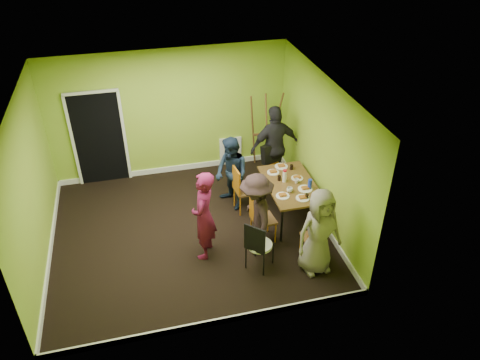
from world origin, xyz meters
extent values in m
plane|color=black|center=(0.00, 0.00, 0.00)|extent=(5.00, 5.00, 0.00)
cube|color=#92B32E|center=(0.00, 2.25, 1.40)|extent=(5.00, 0.04, 2.80)
cube|color=#92B32E|center=(0.00, -2.25, 1.40)|extent=(5.00, 0.04, 2.80)
cube|color=#92B32E|center=(-2.50, 0.00, 1.40)|extent=(0.04, 4.50, 2.80)
cube|color=#92B32E|center=(2.50, 0.00, 1.40)|extent=(0.04, 4.50, 2.80)
cube|color=white|center=(0.00, 0.00, 2.80)|extent=(5.00, 4.50, 0.04)
cube|color=black|center=(-1.50, 2.22, 1.02)|extent=(1.00, 0.05, 2.04)
cube|color=white|center=(1.30, 2.22, 0.40)|extent=(0.50, 0.04, 0.55)
cylinder|color=black|center=(1.57, -0.66, 0.35)|extent=(0.04, 0.04, 0.71)
cylinder|color=black|center=(2.35, -0.66, 0.35)|extent=(0.04, 0.04, 0.71)
cylinder|color=black|center=(1.57, 0.72, 0.35)|extent=(0.04, 0.04, 0.71)
cylinder|color=black|center=(2.35, 0.72, 0.35)|extent=(0.04, 0.04, 0.71)
cube|color=brown|center=(1.96, 0.03, 0.73)|extent=(0.90, 1.50, 0.04)
cylinder|color=orange|center=(1.00, 0.60, 0.23)|extent=(0.03, 0.03, 0.45)
cylinder|color=orange|center=(1.04, 0.26, 0.23)|extent=(0.03, 0.03, 0.45)
cylinder|color=orange|center=(1.34, 0.64, 0.23)|extent=(0.03, 0.03, 0.45)
cylinder|color=orange|center=(1.38, 0.30, 0.23)|extent=(0.03, 0.03, 0.45)
cube|color=brown|center=(1.19, 0.45, 0.45)|extent=(0.44, 0.44, 0.04)
cube|color=orange|center=(1.00, 0.43, 0.73)|extent=(0.07, 0.38, 0.50)
cylinder|color=orange|center=(1.08, -0.37, 0.22)|extent=(0.03, 0.03, 0.45)
cylinder|color=orange|center=(1.12, -0.71, 0.22)|extent=(0.03, 0.03, 0.45)
cylinder|color=orange|center=(1.42, -0.33, 0.22)|extent=(0.03, 0.03, 0.45)
cylinder|color=orange|center=(1.46, -0.67, 0.22)|extent=(0.03, 0.03, 0.45)
cube|color=brown|center=(1.27, -0.52, 0.45)|extent=(0.44, 0.44, 0.04)
cube|color=orange|center=(1.08, -0.54, 0.72)|extent=(0.07, 0.38, 0.50)
cylinder|color=orange|center=(2.07, 1.12, 0.23)|extent=(0.03, 0.03, 0.45)
cylinder|color=orange|center=(1.76, 0.99, 0.23)|extent=(0.03, 0.03, 0.45)
cylinder|color=orange|center=(2.20, 0.80, 0.23)|extent=(0.03, 0.03, 0.45)
cylinder|color=orange|center=(1.88, 0.67, 0.23)|extent=(0.03, 0.03, 0.45)
cube|color=brown|center=(1.98, 0.90, 0.45)|extent=(0.52, 0.52, 0.04)
cube|color=orange|center=(1.91, 1.07, 0.72)|extent=(0.36, 0.17, 0.50)
cylinder|color=orange|center=(1.81, -1.31, 0.20)|extent=(0.02, 0.02, 0.40)
cylinder|color=orange|center=(2.12, -1.31, 0.20)|extent=(0.02, 0.02, 0.40)
cylinder|color=orange|center=(1.81, -1.00, 0.20)|extent=(0.02, 0.02, 0.40)
cylinder|color=orange|center=(2.12, -1.00, 0.20)|extent=(0.02, 0.02, 0.40)
cube|color=brown|center=(1.97, -1.15, 0.40)|extent=(0.36, 0.36, 0.04)
cube|color=orange|center=(1.97, -1.32, 0.65)|extent=(0.34, 0.03, 0.45)
cylinder|color=black|center=(0.77, -1.18, 0.22)|extent=(0.03, 0.03, 0.45)
cylinder|color=black|center=(1.01, -1.42, 0.22)|extent=(0.03, 0.03, 0.45)
cylinder|color=black|center=(1.01, -0.94, 0.22)|extent=(0.03, 0.03, 0.45)
cylinder|color=black|center=(1.25, -1.17, 0.22)|extent=(0.03, 0.03, 0.45)
cylinder|color=white|center=(1.01, -1.18, 0.46)|extent=(0.42, 0.42, 0.05)
cube|color=black|center=(0.88, -1.31, 0.72)|extent=(0.29, 0.29, 0.50)
cylinder|color=brown|center=(1.75, 1.94, 0.92)|extent=(0.26, 0.43, 1.85)
cylinder|color=brown|center=(2.22, 1.94, 0.92)|extent=(0.26, 0.43, 1.85)
cylinder|color=brown|center=(1.99, 1.67, 0.92)|extent=(0.04, 0.42, 1.80)
cube|color=brown|center=(1.99, 1.89, 0.86)|extent=(0.50, 0.04, 0.04)
cylinder|color=white|center=(1.76, 0.49, 0.76)|extent=(0.24, 0.24, 0.01)
cylinder|color=white|center=(1.68, -0.32, 0.76)|extent=(0.25, 0.25, 0.01)
cylinder|color=white|center=(1.98, 0.66, 0.76)|extent=(0.26, 0.26, 0.01)
cylinder|color=white|center=(2.01, -0.47, 0.76)|extent=(0.25, 0.25, 0.01)
cylinder|color=white|center=(2.14, 0.18, 0.76)|extent=(0.23, 0.23, 0.01)
cylinder|color=white|center=(2.16, -0.21, 0.76)|extent=(0.27, 0.27, 0.01)
cylinder|color=white|center=(1.87, 0.13, 0.86)|extent=(0.08, 0.08, 0.23)
cylinder|color=#1933C0|center=(2.24, -0.21, 0.85)|extent=(0.07, 0.07, 0.20)
cylinder|color=orange|center=(1.90, 0.14, 0.79)|extent=(0.03, 0.03, 0.07)
cylinder|color=black|center=(1.79, 0.20, 0.80)|extent=(0.07, 0.07, 0.10)
cylinder|color=black|center=(2.14, 0.52, 0.80)|extent=(0.07, 0.07, 0.10)
cylinder|color=black|center=(2.08, -0.49, 0.80)|extent=(0.06, 0.06, 0.10)
imported|color=white|center=(1.85, -0.22, 0.79)|extent=(0.11, 0.11, 0.09)
imported|color=white|center=(2.07, 0.03, 0.79)|extent=(0.09, 0.09, 0.09)
imported|color=maroon|center=(0.18, -0.65, 0.83)|extent=(0.60, 0.71, 1.66)
imported|color=#152235|center=(0.96, 0.64, 0.75)|extent=(0.79, 0.89, 1.51)
imported|color=black|center=(1.06, -0.76, 0.78)|extent=(0.65, 1.05, 1.56)
imported|color=black|center=(2.01, 1.19, 0.91)|extent=(1.11, 0.57, 1.81)
imported|color=gray|center=(1.92, -1.46, 0.79)|extent=(0.82, 0.59, 1.58)
camera|label=1|loc=(-0.75, -6.83, 5.63)|focal=35.00mm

